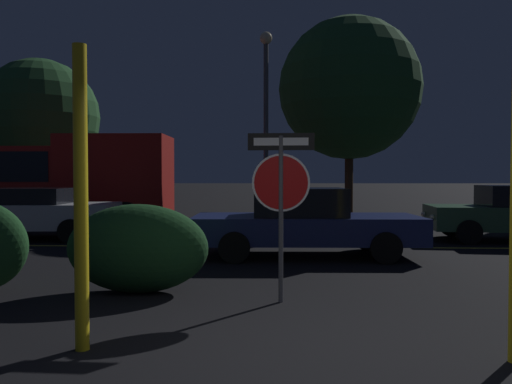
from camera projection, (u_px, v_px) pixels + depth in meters
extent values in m
plane|color=black|center=(289.00, 360.00, 4.42)|extent=(260.00, 260.00, 0.00)
cube|color=gold|center=(281.00, 247.00, 11.56)|extent=(33.76, 0.12, 0.01)
cylinder|color=#4C4C51|center=(281.00, 219.00, 6.43)|extent=(0.06, 0.06, 2.15)
cylinder|color=white|center=(281.00, 183.00, 6.42)|extent=(0.75, 0.04, 0.75)
cylinder|color=#B71414|center=(281.00, 183.00, 6.42)|extent=(0.69, 0.04, 0.69)
cube|color=black|center=(281.00, 142.00, 6.40)|extent=(0.86, 0.06, 0.22)
cube|color=white|center=(281.00, 142.00, 6.40)|extent=(0.70, 0.06, 0.10)
cylinder|color=yellow|center=(81.00, 198.00, 4.64)|extent=(0.13, 0.13, 2.85)
ellipsoid|color=#19421E|center=(138.00, 248.00, 6.98)|extent=(1.99, 0.98, 1.25)
cube|color=silver|center=(27.00, 216.00, 13.03)|extent=(4.71, 2.31, 0.63)
cube|color=black|center=(32.00, 196.00, 13.02)|extent=(1.96, 1.79, 0.40)
cylinder|color=black|center=(71.00, 231.00, 12.21)|extent=(0.62, 0.26, 0.60)
cylinder|color=black|center=(91.00, 224.00, 14.01)|extent=(0.62, 0.26, 0.60)
cube|color=navy|center=(306.00, 229.00, 10.24)|extent=(4.63, 1.96, 0.53)
cube|color=black|center=(299.00, 202.00, 10.22)|extent=(1.87, 1.63, 0.57)
cylinder|color=black|center=(366.00, 236.00, 11.11)|extent=(0.60, 0.21, 0.60)
cylinder|color=black|center=(386.00, 248.00, 9.33)|extent=(0.60, 0.21, 0.60)
cylinder|color=black|center=(239.00, 236.00, 11.15)|extent=(0.60, 0.21, 0.60)
cylinder|color=black|center=(234.00, 247.00, 9.38)|extent=(0.60, 0.21, 0.60)
sphere|color=#F4EFCC|center=(411.00, 225.00, 10.77)|extent=(0.14, 0.14, 0.14)
sphere|color=#F4EFCC|center=(429.00, 230.00, 9.63)|extent=(0.14, 0.14, 0.14)
cube|color=#335B38|center=(510.00, 218.00, 12.63)|extent=(4.13, 2.13, 0.59)
cylinder|color=black|center=(469.00, 232.00, 11.97)|extent=(0.62, 0.26, 0.60)
cylinder|color=black|center=(451.00, 225.00, 13.65)|extent=(0.62, 0.26, 0.60)
sphere|color=#F4EFCC|center=(432.00, 217.00, 12.36)|extent=(0.14, 0.14, 0.14)
sphere|color=#F4EFCC|center=(424.00, 214.00, 13.45)|extent=(0.14, 0.14, 0.14)
cube|color=maroon|center=(33.00, 180.00, 17.00)|extent=(2.22, 2.03, 2.23)
cube|color=black|center=(33.00, 167.00, 16.99)|extent=(2.00, 2.07, 0.98)
cube|color=maroon|center=(116.00, 175.00, 16.93)|extent=(3.60, 2.19, 2.62)
cylinder|color=black|center=(20.00, 215.00, 16.02)|extent=(0.85, 0.30, 0.84)
cylinder|color=black|center=(48.00, 210.00, 18.05)|extent=(0.85, 0.30, 0.84)
cylinder|color=black|center=(127.00, 215.00, 15.94)|extent=(0.85, 0.30, 0.84)
cylinder|color=black|center=(142.00, 211.00, 17.97)|extent=(0.85, 0.30, 0.84)
cylinder|color=#4C4C51|center=(266.00, 135.00, 16.65)|extent=(0.16, 0.16, 6.04)
sphere|color=#F9E5B2|center=(266.00, 38.00, 16.56)|extent=(0.42, 0.42, 0.42)
cylinder|color=#422D1E|center=(349.00, 180.00, 19.17)|extent=(0.32, 0.32, 3.06)
sphere|color=#235128|center=(349.00, 89.00, 19.06)|extent=(5.41, 5.41, 5.41)
cylinder|color=#422D1E|center=(41.00, 186.00, 22.78)|extent=(0.32, 0.32, 2.48)
sphere|color=#235128|center=(40.00, 117.00, 22.69)|extent=(5.23, 5.23, 5.23)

